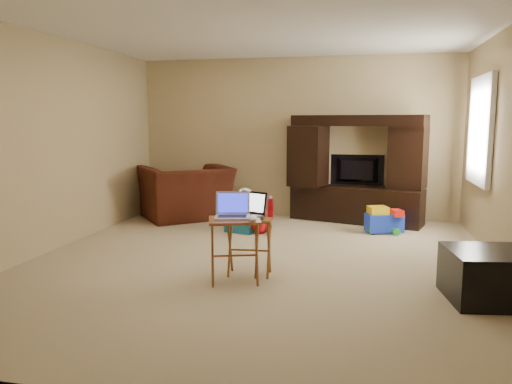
% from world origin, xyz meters
% --- Properties ---
extents(floor, '(5.50, 5.50, 0.00)m').
position_xyz_m(floor, '(0.00, 0.00, 0.00)').
color(floor, '#C9B78B').
rests_on(floor, ground).
extents(ceiling, '(5.50, 5.50, 0.00)m').
position_xyz_m(ceiling, '(0.00, 0.00, 2.50)').
color(ceiling, silver).
rests_on(ceiling, ground).
extents(wall_back, '(5.00, 0.00, 5.00)m').
position_xyz_m(wall_back, '(0.00, 2.75, 1.25)').
color(wall_back, tan).
rests_on(wall_back, ground).
extents(wall_front, '(5.00, 0.00, 5.00)m').
position_xyz_m(wall_front, '(0.00, -2.75, 1.25)').
color(wall_front, tan).
rests_on(wall_front, ground).
extents(wall_left, '(0.00, 5.50, 5.50)m').
position_xyz_m(wall_left, '(-2.50, 0.00, 1.25)').
color(wall_left, tan).
rests_on(wall_left, ground).
extents(window_pane, '(0.00, 1.20, 1.20)m').
position_xyz_m(window_pane, '(2.48, 1.55, 1.40)').
color(window_pane, white).
rests_on(window_pane, ground).
extents(window_frame, '(0.06, 1.14, 1.34)m').
position_xyz_m(window_frame, '(2.46, 1.55, 1.40)').
color(window_frame, white).
rests_on(window_frame, ground).
extents(entertainment_center, '(2.02, 1.01, 1.60)m').
position_xyz_m(entertainment_center, '(0.96, 2.48, 0.80)').
color(entertainment_center, black).
rests_on(entertainment_center, floor).
extents(television, '(0.82, 0.15, 0.47)m').
position_xyz_m(television, '(0.96, 2.67, 0.77)').
color(television, black).
rests_on(television, entertainment_center).
extents(recliner, '(1.68, 1.65, 0.82)m').
position_xyz_m(recliner, '(-1.63, 2.17, 0.41)').
color(recliner, '#45180E').
rests_on(recliner, floor).
extents(child_rocker, '(0.50, 0.54, 0.53)m').
position_xyz_m(child_rocker, '(-0.55, 1.48, 0.26)').
color(child_rocker, '#196A8B').
rests_on(child_rocker, floor).
extents(plush_toy, '(0.33, 0.27, 0.36)m').
position_xyz_m(plush_toy, '(-0.28, 1.36, 0.18)').
color(plush_toy, red).
rests_on(plush_toy, floor).
extents(push_toy, '(0.58, 0.49, 0.37)m').
position_xyz_m(push_toy, '(1.36, 1.79, 0.19)').
color(push_toy, blue).
rests_on(push_toy, floor).
extents(ottoman, '(0.76, 0.76, 0.43)m').
position_xyz_m(ottoman, '(2.13, -0.70, 0.22)').
color(ottoman, black).
rests_on(ottoman, floor).
extents(tray_table_left, '(0.56, 0.50, 0.62)m').
position_xyz_m(tray_table_left, '(-0.09, -0.71, 0.31)').
color(tray_table_left, '#9A5125').
rests_on(tray_table_left, floor).
extents(tray_table_right, '(0.47, 0.39, 0.58)m').
position_xyz_m(tray_table_right, '(-0.01, -0.44, 0.29)').
color(tray_table_right, brown).
rests_on(tray_table_right, floor).
extents(laptop_left, '(0.37, 0.33, 0.24)m').
position_xyz_m(laptop_left, '(-0.12, -0.68, 0.74)').
color(laptop_left, silver).
rests_on(laptop_left, tray_table_left).
extents(laptop_right, '(0.38, 0.35, 0.24)m').
position_xyz_m(laptop_right, '(-0.05, -0.42, 0.70)').
color(laptop_right, black).
rests_on(laptop_right, tray_table_right).
extents(mouse_left, '(0.10, 0.14, 0.05)m').
position_xyz_m(mouse_left, '(0.10, -0.78, 0.64)').
color(mouse_left, white).
rests_on(mouse_left, tray_table_left).
extents(mouse_right, '(0.11, 0.14, 0.05)m').
position_xyz_m(mouse_right, '(0.12, -0.56, 0.61)').
color(mouse_right, '#393A3E').
rests_on(mouse_right, tray_table_right).
extents(water_bottle, '(0.06, 0.06, 0.18)m').
position_xyz_m(water_bottle, '(0.18, -0.36, 0.67)').
color(water_bottle, red).
rests_on(water_bottle, tray_table_right).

